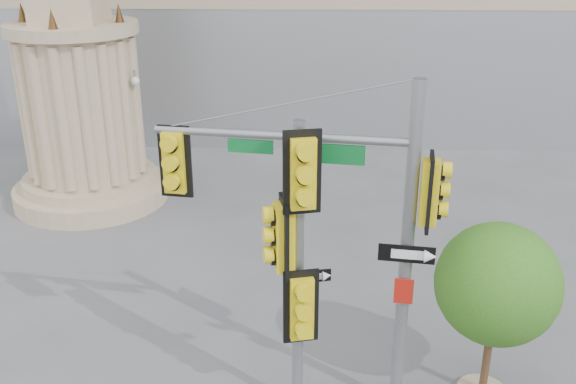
{
  "coord_description": "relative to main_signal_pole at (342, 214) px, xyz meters",
  "views": [
    {
      "loc": [
        0.32,
        -8.27,
        7.38
      ],
      "look_at": [
        -0.01,
        2.0,
        3.16
      ],
      "focal_mm": 40.0,
      "sensor_mm": 36.0,
      "label": 1
    }
  ],
  "objects": [
    {
      "name": "monument",
      "position": [
        -6.85,
        8.45,
        2.11
      ],
      "size": [
        4.4,
        4.4,
        16.6
      ],
      "color": "tan",
      "rests_on": "ground"
    },
    {
      "name": "main_signal_pole",
      "position": [
        0.0,
        0.0,
        0.0
      ],
      "size": [
        4.24,
        0.99,
        5.51
      ],
      "rotation": [
        0.0,
        0.0,
        -0.15
      ],
      "color": "slate",
      "rests_on": "ground"
    },
    {
      "name": "secondary_signal_pole",
      "position": [
        -0.68,
        -0.38,
        -0.51
      ],
      "size": [
        0.91,
        0.65,
        4.94
      ],
      "rotation": [
        0.0,
        0.0,
        0.22
      ],
      "color": "slate",
      "rests_on": "ground"
    },
    {
      "name": "street_tree",
      "position": [
        2.54,
        0.15,
        -1.33
      ],
      "size": [
        2.03,
        1.98,
        3.16
      ],
      "color": "tan",
      "rests_on": "ground"
    }
  ]
}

